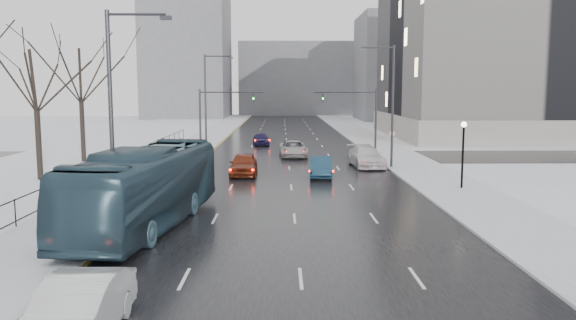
{
  "coord_description": "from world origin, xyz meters",
  "views": [
    {
      "loc": [
        -0.66,
        -5.6,
        6.51
      ],
      "look_at": [
        -0.28,
        25.98,
        2.5
      ],
      "focal_mm": 35.0,
      "sensor_mm": 36.0,
      "label": 1
    }
  ],
  "objects_px": {
    "mast_signal_left": "(211,114)",
    "sedan_left_near": "(77,311)",
    "sedan_center_near": "(244,164)",
    "sedan_right_cross": "(293,149)",
    "tree_park_e": "(84,163)",
    "streetlight_r_mid": "(390,100)",
    "streetlight_l_near": "(116,109)",
    "tree_park_d": "(41,181)",
    "lamppost_r_mid": "(463,145)",
    "sedan_right_near": "(321,167)",
    "sedan_right_far": "(366,157)",
    "bus": "(147,187)",
    "sedan_center_far": "(261,139)",
    "streetlight_l_far": "(208,98)",
    "mast_signal_right": "(365,114)",
    "no_uturn_sign": "(392,137)"
  },
  "relations": [
    {
      "from": "sedan_center_far",
      "to": "bus",
      "type": "bearing_deg",
      "value": -102.38
    },
    {
      "from": "streetlight_r_mid",
      "to": "streetlight_l_near",
      "type": "xyz_separation_m",
      "value": [
        -16.33,
        -20.0,
        0.0
      ]
    },
    {
      "from": "lamppost_r_mid",
      "to": "streetlight_r_mid",
      "type": "bearing_deg",
      "value": 105.82
    },
    {
      "from": "streetlight_r_mid",
      "to": "streetlight_l_near",
      "type": "height_order",
      "value": "same"
    },
    {
      "from": "lamppost_r_mid",
      "to": "sedan_right_far",
      "type": "relative_size",
      "value": 0.73
    },
    {
      "from": "streetlight_l_far",
      "to": "sedan_center_near",
      "type": "distance_m",
      "value": 17.08
    },
    {
      "from": "sedan_right_cross",
      "to": "sedan_right_near",
      "type": "bearing_deg",
      "value": -84.56
    },
    {
      "from": "tree_park_e",
      "to": "no_uturn_sign",
      "type": "xyz_separation_m",
      "value": [
        27.4,
        0.0,
        2.3
      ]
    },
    {
      "from": "tree_park_e",
      "to": "sedan_center_near",
      "type": "distance_m",
      "value": 16.63
    },
    {
      "from": "streetlight_r_mid",
      "to": "sedan_left_near",
      "type": "xyz_separation_m",
      "value": [
        -14.06,
        -31.78,
        -4.75
      ]
    },
    {
      "from": "tree_park_e",
      "to": "sedan_right_far",
      "type": "relative_size",
      "value": 2.3
    },
    {
      "from": "streetlight_r_mid",
      "to": "mast_signal_right",
      "type": "bearing_deg",
      "value": 96.0
    },
    {
      "from": "lamppost_r_mid",
      "to": "sedan_center_near",
      "type": "relative_size",
      "value": 0.86
    },
    {
      "from": "tree_park_e",
      "to": "sedan_center_far",
      "type": "relative_size",
      "value": 3.17
    },
    {
      "from": "lamppost_r_mid",
      "to": "bus",
      "type": "distance_m",
      "value": 20.37
    },
    {
      "from": "tree_park_e",
      "to": "bus",
      "type": "distance_m",
      "value": 26.09
    },
    {
      "from": "tree_park_d",
      "to": "sedan_right_cross",
      "type": "distance_m",
      "value": 22.98
    },
    {
      "from": "mast_signal_left",
      "to": "sedan_left_near",
      "type": "relative_size",
      "value": 1.3
    },
    {
      "from": "sedan_right_near",
      "to": "sedan_center_far",
      "type": "height_order",
      "value": "sedan_right_near"
    },
    {
      "from": "tree_park_d",
      "to": "sedan_left_near",
      "type": "distance_m",
      "value": 28.41
    },
    {
      "from": "streetlight_l_far",
      "to": "sedan_center_far",
      "type": "bearing_deg",
      "value": 54.2
    },
    {
      "from": "tree_park_e",
      "to": "mast_signal_left",
      "type": "xyz_separation_m",
      "value": [
        10.87,
        4.0,
        4.11
      ]
    },
    {
      "from": "streetlight_l_far",
      "to": "mast_signal_right",
      "type": "bearing_deg",
      "value": -14.48
    },
    {
      "from": "mast_signal_left",
      "to": "tree_park_d",
      "type": "bearing_deg",
      "value": -126.8
    },
    {
      "from": "mast_signal_right",
      "to": "sedan_center_near",
      "type": "relative_size",
      "value": 1.31
    },
    {
      "from": "mast_signal_left",
      "to": "sedan_center_far",
      "type": "relative_size",
      "value": 1.53
    },
    {
      "from": "sedan_left_near",
      "to": "lamppost_r_mid",
      "type": "bearing_deg",
      "value": 52.73
    },
    {
      "from": "tree_park_e",
      "to": "lamppost_r_mid",
      "type": "height_order",
      "value": "tree_park_e"
    },
    {
      "from": "bus",
      "to": "sedan_center_near",
      "type": "xyz_separation_m",
      "value": [
        3.5,
        15.75,
        -1.04
      ]
    },
    {
      "from": "tree_park_e",
      "to": "bus",
      "type": "bearing_deg",
      "value": -64.5
    },
    {
      "from": "streetlight_r_mid",
      "to": "streetlight_l_far",
      "type": "relative_size",
      "value": 1.0
    },
    {
      "from": "sedan_right_near",
      "to": "sedan_right_far",
      "type": "bearing_deg",
      "value": 55.84
    },
    {
      "from": "sedan_center_near",
      "to": "sedan_right_cross",
      "type": "bearing_deg",
      "value": 70.77
    },
    {
      "from": "streetlight_r_mid",
      "to": "sedan_right_far",
      "type": "bearing_deg",
      "value": 155.18
    },
    {
      "from": "sedan_left_near",
      "to": "no_uturn_sign",
      "type": "bearing_deg",
      "value": 67.66
    },
    {
      "from": "tree_park_d",
      "to": "lamppost_r_mid",
      "type": "xyz_separation_m",
      "value": [
        28.8,
        -4.0,
        2.94
      ]
    },
    {
      "from": "tree_park_d",
      "to": "tree_park_e",
      "type": "xyz_separation_m",
      "value": [
        -0.4,
        10.0,
        0.0
      ]
    },
    {
      "from": "streetlight_l_near",
      "to": "lamppost_r_mid",
      "type": "xyz_separation_m",
      "value": [
        19.17,
        10.0,
        -2.67
      ]
    },
    {
      "from": "sedan_right_far",
      "to": "bus",
      "type": "bearing_deg",
      "value": -128.81
    },
    {
      "from": "sedan_left_near",
      "to": "sedan_center_near",
      "type": "relative_size",
      "value": 1.01
    },
    {
      "from": "sedan_left_near",
      "to": "sedan_right_near",
      "type": "xyz_separation_m",
      "value": [
        8.15,
        27.1,
        -0.07
      ]
    },
    {
      "from": "bus",
      "to": "sedan_center_far",
      "type": "relative_size",
      "value": 3.18
    },
    {
      "from": "tree_park_d",
      "to": "mast_signal_left",
      "type": "height_order",
      "value": "mast_signal_left"
    },
    {
      "from": "streetlight_l_near",
      "to": "sedan_center_far",
      "type": "distance_m",
      "value": 39.76
    },
    {
      "from": "no_uturn_sign",
      "to": "sedan_right_near",
      "type": "distance_m",
      "value": 11.22
    },
    {
      "from": "tree_park_d",
      "to": "sedan_left_near",
      "type": "relative_size",
      "value": 2.49
    },
    {
      "from": "tree_park_e",
      "to": "sedan_right_cross",
      "type": "bearing_deg",
      "value": 11.71
    },
    {
      "from": "sedan_left_near",
      "to": "sedan_center_far",
      "type": "xyz_separation_m",
      "value": [
        2.87,
        50.91,
        -0.1
      ]
    },
    {
      "from": "sedan_center_near",
      "to": "sedan_center_far",
      "type": "bearing_deg",
      "value": 88.59
    },
    {
      "from": "sedan_center_near",
      "to": "bus",
      "type": "bearing_deg",
      "value": -102.74
    }
  ]
}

